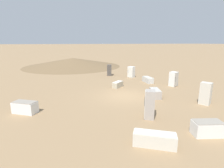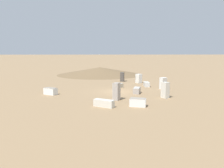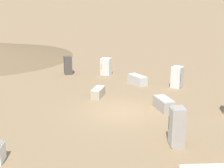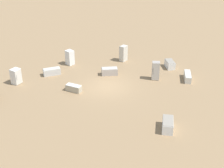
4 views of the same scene
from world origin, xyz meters
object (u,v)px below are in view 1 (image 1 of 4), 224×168
at_px(discarded_fridge_5, 109,70).
at_px(discarded_fridge_6, 207,128).
at_px(discarded_fridge_8, 174,79).
at_px(discarded_fridge_0, 155,93).
at_px(discarded_fridge_2, 131,72).
at_px(discarded_fridge_3, 148,80).
at_px(discarded_fridge_1, 150,104).
at_px(discarded_fridge_9, 206,94).
at_px(discarded_fridge_4, 118,84).
at_px(discarded_fridge_10, 154,139).
at_px(discarded_fridge_7, 25,107).

distance_m(discarded_fridge_5, discarded_fridge_6, 17.22).
relative_size(discarded_fridge_5, discarded_fridge_8, 0.99).
bearing_deg(discarded_fridge_0, discarded_fridge_6, 99.27).
relative_size(discarded_fridge_2, discarded_fridge_5, 0.95).
distance_m(discarded_fridge_0, discarded_fridge_3, 5.68).
xyz_separation_m(discarded_fridge_1, discarded_fridge_3, (8.71, -5.13, -0.57)).
xyz_separation_m(discarded_fridge_3, discarded_fridge_6, (-11.50, 3.44, 0.05)).
height_order(discarded_fridge_1, discarded_fridge_5, discarded_fridge_1).
height_order(discarded_fridge_1, discarded_fridge_9, discarded_fridge_1).
height_order(discarded_fridge_4, discarded_fridge_5, discarded_fridge_5).
bearing_deg(discarded_fridge_0, discarded_fridge_9, 151.48).
distance_m(discarded_fridge_3, discarded_fridge_9, 7.97).
distance_m(discarded_fridge_1, discarded_fridge_8, 9.26).
distance_m(discarded_fridge_2, discarded_fridge_5, 3.26).
relative_size(discarded_fridge_3, discarded_fridge_8, 1.09).
bearing_deg(discarded_fridge_5, discarded_fridge_4, -83.49).
xyz_separation_m(discarded_fridge_0, discarded_fridge_1, (-3.55, 2.76, 0.54)).
bearing_deg(discarded_fridge_9, discarded_fridge_10, -89.21).
bearing_deg(discarded_fridge_10, discarded_fridge_3, 3.17).
bearing_deg(discarded_fridge_0, discarded_fridge_5, -68.58).
bearing_deg(discarded_fridge_8, discarded_fridge_10, 26.66).
height_order(discarded_fridge_0, discarded_fridge_9, discarded_fridge_9).
relative_size(discarded_fridge_2, discarded_fridge_3, 0.86).
distance_m(discarded_fridge_7, discarded_fridge_8, 14.45).
bearing_deg(discarded_fridge_9, discarded_fridge_2, 156.77).
distance_m(discarded_fridge_0, discarded_fridge_7, 10.13).
height_order(discarded_fridge_0, discarded_fridge_4, discarded_fridge_0).
distance_m(discarded_fridge_0, discarded_fridge_6, 6.43).
xyz_separation_m(discarded_fridge_4, discarded_fridge_9, (-7.08, -4.34, 0.55)).
relative_size(discarded_fridge_5, discarded_fridge_7, 0.89).
xyz_separation_m(discarded_fridge_6, discarded_fridge_7, (6.30, 9.06, 0.02)).
relative_size(discarded_fridge_1, discarded_fridge_9, 1.05).
relative_size(discarded_fridge_2, discarded_fridge_7, 0.85).
bearing_deg(discarded_fridge_5, discarded_fridge_6, -74.33).
bearing_deg(discarded_fridge_3, discarded_fridge_4, -164.12).
relative_size(discarded_fridge_2, discarded_fridge_10, 0.76).
xyz_separation_m(discarded_fridge_5, discarded_fridge_7, (-10.90, 9.64, -0.38)).
bearing_deg(discarded_fridge_5, discarded_fridge_2, -25.81).
xyz_separation_m(discarded_fridge_3, discarded_fridge_9, (-7.95, -0.20, 0.52)).
xyz_separation_m(discarded_fridge_8, discarded_fridge_10, (-9.01, 8.19, -0.44)).
height_order(discarded_fridge_7, discarded_fridge_10, discarded_fridge_7).
relative_size(discarded_fridge_6, discarded_fridge_10, 0.84).
relative_size(discarded_fridge_2, discarded_fridge_4, 1.00).
height_order(discarded_fridge_1, discarded_fridge_7, discarded_fridge_1).
height_order(discarded_fridge_2, discarded_fridge_6, discarded_fridge_2).
bearing_deg(discarded_fridge_7, discarded_fridge_0, 124.12).
bearing_deg(discarded_fridge_10, discarded_fridge_4, 20.20).
bearing_deg(discarded_fridge_3, discarded_fridge_0, -110.66).
bearing_deg(discarded_fridge_9, discarded_fridge_4, -175.15).
height_order(discarded_fridge_9, discarded_fridge_10, discarded_fridge_9).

